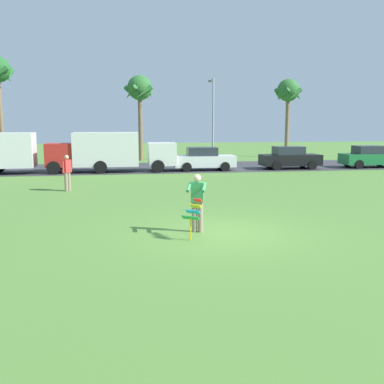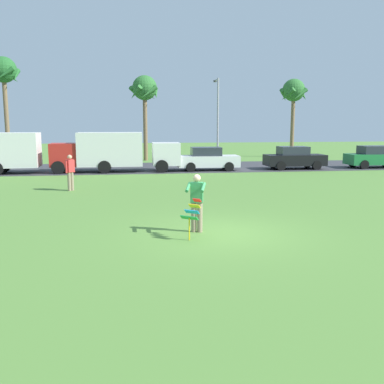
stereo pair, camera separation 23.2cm
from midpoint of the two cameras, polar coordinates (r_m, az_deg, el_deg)
ground_plane at (r=12.86m, az=3.19°, el=-5.42°), size 120.00×120.00×0.00m
road_strip at (r=31.86m, az=-4.32°, el=3.25°), size 120.00×8.00×0.01m
person_kite_flyer at (r=12.76m, az=0.19°, el=-1.15°), size 0.68×0.75×1.73m
kite_held at (r=12.04m, az=-0.41°, el=-2.79°), size 0.66×0.73×1.11m
parked_truck_red_cab at (r=30.06m, az=-22.67°, el=4.92°), size 6.75×2.23×2.62m
parked_truck_white_box at (r=29.24m, az=-9.85°, el=5.39°), size 6.72×2.16×2.62m
parked_car_white at (r=29.79m, az=1.32°, el=4.35°), size 4.24×1.91×1.60m
parked_car_black at (r=31.53m, az=12.57°, el=4.40°), size 4.21×1.86×1.60m
parked_car_green at (r=34.29m, az=22.20°, el=4.30°), size 4.21×1.86×1.60m
palm_tree_right_near at (r=38.13m, az=-7.08°, el=13.08°), size 2.58×2.71×7.26m
palm_tree_centre_far at (r=42.74m, az=12.41°, el=12.60°), size 2.58×2.71×7.34m
streetlight_pole at (r=37.65m, az=2.57°, el=10.23°), size 0.24×1.65×7.00m
person_walker_near at (r=21.50m, az=-16.44°, el=2.59°), size 0.40×0.46×1.73m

